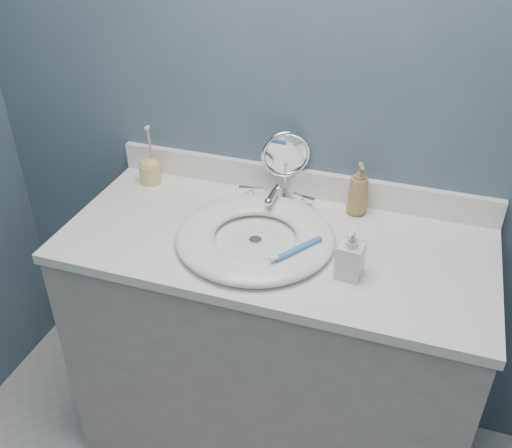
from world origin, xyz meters
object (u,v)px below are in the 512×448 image
at_px(soap_bottle_amber, 358,189).
at_px(soap_bottle_clear, 351,253).
at_px(makeup_mirror, 286,162).
at_px(toothbrush_holder, 150,170).

xyz_separation_m(soap_bottle_amber, soap_bottle_clear, (0.04, -0.31, -0.01)).
bearing_deg(soap_bottle_clear, makeup_mirror, 135.52).
height_order(makeup_mirror, soap_bottle_clear, makeup_mirror).
xyz_separation_m(makeup_mirror, soap_bottle_clear, (0.27, -0.33, -0.05)).
height_order(makeup_mirror, toothbrush_holder, makeup_mirror).
relative_size(soap_bottle_amber, toothbrush_holder, 0.82).
relative_size(makeup_mirror, soap_bottle_amber, 1.36).
bearing_deg(soap_bottle_amber, toothbrush_holder, 162.03).
bearing_deg(toothbrush_holder, soap_bottle_clear, -21.38).
distance_m(makeup_mirror, soap_bottle_amber, 0.24).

